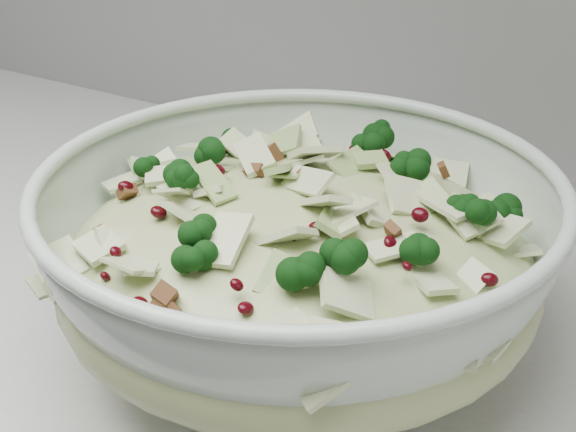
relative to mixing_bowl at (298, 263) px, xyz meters
The scene contains 2 objects.
mixing_bowl is the anchor object (origin of this frame).
salad 0.02m from the mixing_bowl, 82.87° to the right, with size 0.37×0.37×0.15m.
Camera 1 is at (0.42, 1.18, 1.27)m, focal length 50.00 mm.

